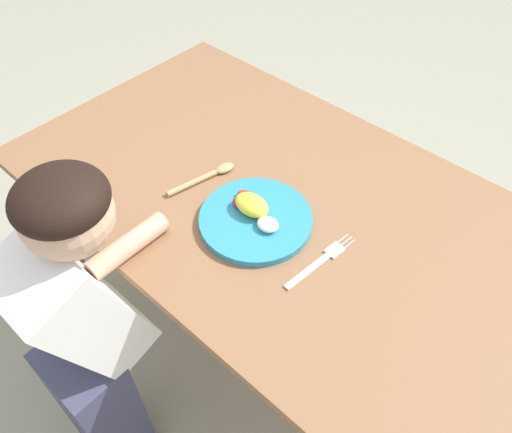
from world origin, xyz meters
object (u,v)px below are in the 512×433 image
(person, at_px, (88,341))
(fork, at_px, (320,262))
(spoon, at_px, (207,176))
(plate, at_px, (255,217))

(person, bearing_deg, fork, 52.23)
(fork, height_order, spoon, spoon)
(plate, bearing_deg, fork, 2.15)
(plate, relative_size, fork, 1.27)
(fork, relative_size, spoon, 1.08)
(plate, xyz_separation_m, spoon, (-0.19, 0.03, -0.01))
(plate, height_order, fork, plate)
(spoon, height_order, person, person)
(fork, bearing_deg, spoon, 92.61)
(plate, xyz_separation_m, person, (-0.15, -0.42, -0.19))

